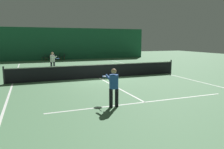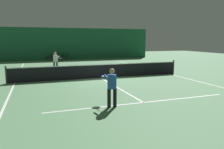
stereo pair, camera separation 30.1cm
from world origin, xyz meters
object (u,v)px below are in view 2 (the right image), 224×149
at_px(player_near, 112,85).
at_px(courtside_chair_4, 67,56).
at_px(tennis_net, 101,71).
at_px(courtside_chair_1, 53,57).
at_px(courtside_chair_2, 58,56).
at_px(player_far, 56,60).
at_px(courtside_chair_0, 48,57).
at_px(courtside_chair_3, 63,56).

height_order(player_near, courtside_chair_4, player_near).
xyz_separation_m(tennis_net, courtside_chair_1, (-2.05, 14.59, -0.03)).
distance_m(courtside_chair_1, courtside_chair_2, 0.60).
bearing_deg(player_far, courtside_chair_0, 162.22).
xyz_separation_m(courtside_chair_0, courtside_chair_2, (1.20, 0.00, 0.00)).
distance_m(courtside_chair_0, courtside_chair_4, 2.39).
distance_m(courtside_chair_0, courtside_chair_1, 0.60).
distance_m(courtside_chair_3, courtside_chair_4, 0.60).
relative_size(player_near, player_far, 0.96).
height_order(courtside_chair_0, courtside_chair_4, same).
bearing_deg(player_far, courtside_chair_4, 148.69).
bearing_deg(courtside_chair_0, courtside_chair_4, 90.00).
distance_m(tennis_net, courtside_chair_0, 14.83).
distance_m(player_far, courtside_chair_1, 9.97).
distance_m(tennis_net, courtside_chair_3, 14.62).
height_order(player_far, courtside_chair_1, player_far).
distance_m(player_near, player_far, 11.21).
xyz_separation_m(courtside_chair_2, courtside_chair_3, (0.60, 0.00, 0.00)).
bearing_deg(courtside_chair_1, courtside_chair_2, 90.00).
bearing_deg(player_far, courtside_chair_3, 151.99).
relative_size(player_far, courtside_chair_0, 1.91).
height_order(courtside_chair_3, courtside_chair_4, same).
xyz_separation_m(courtside_chair_1, courtside_chair_2, (0.60, 0.00, 0.00)).
distance_m(courtside_chair_1, courtside_chair_4, 1.79).
distance_m(player_near, courtside_chair_3, 21.11).
distance_m(courtside_chair_0, courtside_chair_3, 1.79).
height_order(tennis_net, courtside_chair_4, tennis_net).
bearing_deg(player_near, tennis_net, -12.13).
bearing_deg(courtside_chair_1, courtside_chair_0, -90.00).
bearing_deg(player_far, player_near, -12.15).
bearing_deg(courtside_chair_1, courtside_chair_3, 90.00).
distance_m(player_near, courtside_chair_4, 21.14).
xyz_separation_m(player_far, courtside_chair_3, (1.76, 9.94, -0.45)).
bearing_deg(courtside_chair_3, courtside_chair_0, -90.00).
height_order(player_near, player_far, player_far).
xyz_separation_m(player_far, courtside_chair_4, (2.35, 9.94, -0.45)).
bearing_deg(courtside_chair_4, player_near, -3.29).
bearing_deg(player_far, courtside_chair_2, 155.36).
bearing_deg(courtside_chair_3, courtside_chair_4, 90.00).
relative_size(tennis_net, courtside_chair_1, 14.29).
xyz_separation_m(courtside_chair_1, courtside_chair_3, (1.20, 0.00, 0.00)).
bearing_deg(tennis_net, player_far, 119.32).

